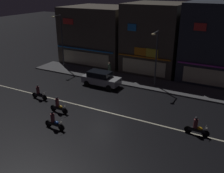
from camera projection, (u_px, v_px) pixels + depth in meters
ground_plane at (101, 111)px, 23.27m from camera, size 140.00×140.00×0.00m
lane_divider_stripe at (101, 111)px, 23.27m from camera, size 27.28×0.16×0.01m
sidewalk_far at (137, 81)px, 30.19m from camera, size 28.71×3.64×0.14m
storefront_left_block at (156, 37)px, 33.41m from camera, size 7.00×8.24×8.66m
storefront_center_block at (100, 34)px, 37.50m from camera, size 9.35×8.71×7.92m
streetlamp_west at (61, 37)px, 33.66m from camera, size 0.44×1.64×7.06m
streetlamp_mid at (156, 54)px, 27.24m from camera, size 0.44×1.64×6.15m
pedestrian_on_sidewalk at (109, 70)px, 31.20m from camera, size 0.40×0.40×1.84m
parked_car_near_kerb at (101, 78)px, 28.81m from camera, size 4.30×1.98×1.67m
motorcycle_lead at (196, 127)px, 19.32m from camera, size 1.90×0.60×1.52m
motorcycle_following at (39, 93)px, 25.43m from camera, size 1.90×0.60×1.52m
motorcycle_opposite_lane at (54, 122)px, 20.15m from camera, size 1.90×0.60×1.52m
motorcycle_trailing_far at (58, 106)px, 22.75m from camera, size 1.90×0.60×1.52m
traffic_cone at (89, 80)px, 30.09m from camera, size 0.36×0.36×0.55m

